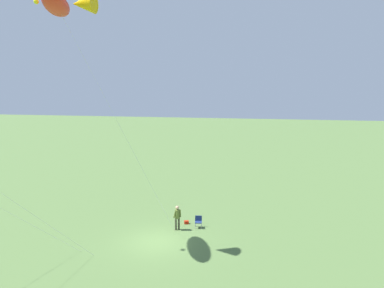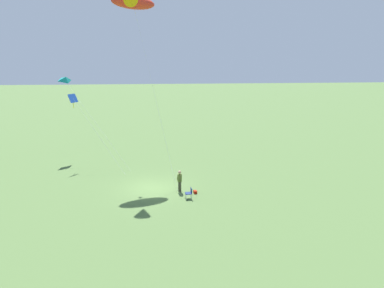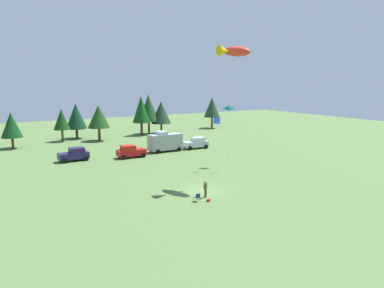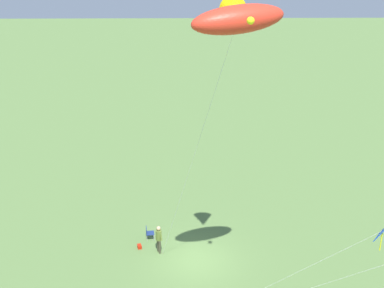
# 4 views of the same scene
# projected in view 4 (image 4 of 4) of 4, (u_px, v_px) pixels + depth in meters

# --- Properties ---
(ground_plane) EXTENTS (160.00, 160.00, 0.00)m
(ground_plane) POSITION_uv_depth(u_px,v_px,m) (197.00, 261.00, 30.53)
(ground_plane) COLOR #4F6D38
(person_kite_flyer) EXTENTS (0.55, 0.47, 1.74)m
(person_kite_flyer) POSITION_uv_depth(u_px,v_px,m) (159.00, 237.00, 30.91)
(person_kite_flyer) COLOR #3C3D2C
(person_kite_flyer) RESTS_ON ground
(folding_chair) EXTENTS (0.53, 0.53, 0.82)m
(folding_chair) POSITION_uv_depth(u_px,v_px,m) (149.00, 232.00, 32.38)
(folding_chair) COLOR navy
(folding_chair) RESTS_ON ground
(backpack_on_grass) EXTENTS (0.37, 0.30, 0.22)m
(backpack_on_grass) POSITION_uv_depth(u_px,v_px,m) (139.00, 246.00, 31.64)
(backpack_on_grass) COLOR #B71F0B
(backpack_on_grass) RESTS_ON ground
(kite_large_fish) EXTENTS (7.22, 5.35, 15.24)m
(kite_large_fish) POSITION_uv_depth(u_px,v_px,m) (237.00, 17.00, 20.34)
(kite_large_fish) COLOR red
(kite_large_fish) RESTS_ON ground
(kite_diamond_blue) EXTENTS (4.25, 5.38, 6.72)m
(kite_diamond_blue) POSITION_uv_depth(u_px,v_px,m) (378.00, 234.00, 21.87)
(kite_diamond_blue) COLOR blue
(kite_diamond_blue) RESTS_ON ground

